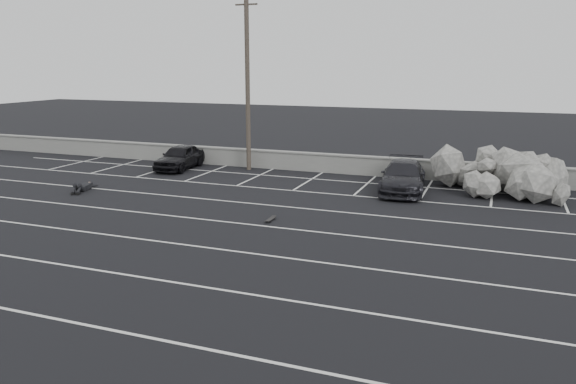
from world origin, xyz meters
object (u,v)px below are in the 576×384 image
at_px(person, 85,184).
at_px(car_left, 180,157).
at_px(riprap_pile, 503,179).
at_px(skateboard, 270,219).
at_px(utility_pole, 248,83).
at_px(car_right, 403,176).
at_px(trash_bin, 524,182).

bearing_deg(person, car_left, 58.44).
xyz_separation_m(riprap_pile, skateboard, (-8.39, -8.27, -0.61)).
height_order(utility_pole, riprap_pile, utility_pole).
height_order(riprap_pile, person, riprap_pile).
bearing_deg(riprap_pile, car_right, -164.21).
height_order(car_left, riprap_pile, riprap_pile).
bearing_deg(riprap_pile, trash_bin, 33.38).
height_order(trash_bin, person, trash_bin).
relative_size(trash_bin, person, 0.37).
xyz_separation_m(utility_pole, skateboard, (5.27, -9.46, -4.85)).
bearing_deg(person, riprap_pile, 0.07).
height_order(riprap_pile, skateboard, riprap_pile).
relative_size(utility_pole, person, 3.63).
distance_m(utility_pole, riprap_pile, 14.35).
xyz_separation_m(utility_pole, trash_bin, (14.58, -0.58, -4.42)).
bearing_deg(car_left, person, -107.98).
bearing_deg(riprap_pile, person, -161.56).
xyz_separation_m(car_right, riprap_pile, (4.46, 1.26, -0.04)).
height_order(car_right, utility_pole, utility_pole).
bearing_deg(skateboard, car_left, 136.91).
height_order(person, skateboard, person).
bearing_deg(car_right, skateboard, -125.20).
distance_m(car_left, trash_bin, 18.40).
height_order(car_left, car_right, car_right).
bearing_deg(car_right, riprap_pile, 9.82).
bearing_deg(skateboard, utility_pole, 118.33).
xyz_separation_m(trash_bin, person, (-19.86, -6.92, -0.25)).
relative_size(car_left, car_right, 0.83).
height_order(car_left, utility_pole, utility_pole).
bearing_deg(person, car_right, 0.87).
relative_size(car_left, trash_bin, 4.20).
relative_size(car_left, utility_pole, 0.42).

